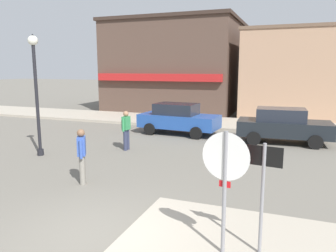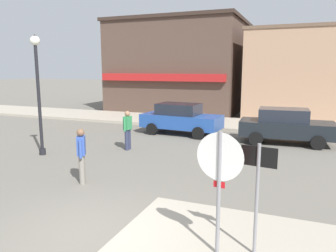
{
  "view_description": "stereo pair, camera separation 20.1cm",
  "coord_description": "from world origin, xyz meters",
  "px_view_note": "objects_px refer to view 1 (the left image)",
  "views": [
    {
      "loc": [
        3.53,
        -5.08,
        3.3
      ],
      "look_at": [
        -0.1,
        4.5,
        1.5
      ],
      "focal_mm": 35.0,
      "sensor_mm": 36.0,
      "label": 1
    },
    {
      "loc": [
        3.71,
        -5.01,
        3.3
      ],
      "look_at": [
        -0.1,
        4.5,
        1.5
      ],
      "focal_mm": 35.0,
      "sensor_mm": 36.0,
      "label": 2
    }
  ],
  "objects_px": {
    "pedestrian_crossing_far": "(82,155)",
    "parked_car_second": "(283,125)",
    "stop_sign": "(225,177)",
    "parked_car_nearest": "(178,118)",
    "lamp_post": "(35,78)",
    "pedestrian_crossing_near": "(126,129)",
    "one_way_sign": "(263,188)"
  },
  "relations": [
    {
      "from": "one_way_sign",
      "to": "pedestrian_crossing_far",
      "type": "height_order",
      "value": "one_way_sign"
    },
    {
      "from": "stop_sign",
      "to": "lamp_post",
      "type": "height_order",
      "value": "lamp_post"
    },
    {
      "from": "one_way_sign",
      "to": "pedestrian_crossing_far",
      "type": "relative_size",
      "value": 1.3
    },
    {
      "from": "lamp_post",
      "to": "parked_car_second",
      "type": "xyz_separation_m",
      "value": [
        8.64,
        5.58,
        -2.15
      ]
    },
    {
      "from": "parked_car_nearest",
      "to": "pedestrian_crossing_far",
      "type": "height_order",
      "value": "pedestrian_crossing_far"
    },
    {
      "from": "stop_sign",
      "to": "pedestrian_crossing_far",
      "type": "distance_m",
      "value": 5.22
    },
    {
      "from": "one_way_sign",
      "to": "parked_car_nearest",
      "type": "relative_size",
      "value": 0.51
    },
    {
      "from": "one_way_sign",
      "to": "parked_car_second",
      "type": "distance_m",
      "value": 9.86
    },
    {
      "from": "one_way_sign",
      "to": "parked_car_second",
      "type": "xyz_separation_m",
      "value": [
        0.07,
        9.85,
        -0.52
      ]
    },
    {
      "from": "lamp_post",
      "to": "pedestrian_crossing_far",
      "type": "height_order",
      "value": "lamp_post"
    },
    {
      "from": "stop_sign",
      "to": "one_way_sign",
      "type": "distance_m",
      "value": 0.66
    },
    {
      "from": "parked_car_nearest",
      "to": "parked_car_second",
      "type": "relative_size",
      "value": 1.0
    },
    {
      "from": "pedestrian_crossing_far",
      "to": "parked_car_second",
      "type": "bearing_deg",
      "value": 55.56
    },
    {
      "from": "stop_sign",
      "to": "parked_car_second",
      "type": "xyz_separation_m",
      "value": [
        0.67,
        10.06,
        -0.71
      ]
    },
    {
      "from": "lamp_post",
      "to": "pedestrian_crossing_near",
      "type": "distance_m",
      "value": 3.93
    },
    {
      "from": "one_way_sign",
      "to": "pedestrian_crossing_near",
      "type": "height_order",
      "value": "one_way_sign"
    },
    {
      "from": "lamp_post",
      "to": "stop_sign",
      "type": "bearing_deg",
      "value": -29.32
    },
    {
      "from": "pedestrian_crossing_near",
      "to": "stop_sign",
      "type": "bearing_deg",
      "value": -50.58
    },
    {
      "from": "pedestrian_crossing_near",
      "to": "parked_car_nearest",
      "type": "bearing_deg",
      "value": 77.03
    },
    {
      "from": "parked_car_second",
      "to": "stop_sign",
      "type": "bearing_deg",
      "value": -93.79
    },
    {
      "from": "one_way_sign",
      "to": "pedestrian_crossing_near",
      "type": "relative_size",
      "value": 1.3
    },
    {
      "from": "lamp_post",
      "to": "parked_car_nearest",
      "type": "distance_m",
      "value": 7.2
    },
    {
      "from": "lamp_post",
      "to": "pedestrian_crossing_near",
      "type": "relative_size",
      "value": 2.82
    },
    {
      "from": "lamp_post",
      "to": "pedestrian_crossing_near",
      "type": "xyz_separation_m",
      "value": [
        2.7,
        1.94,
        -2.09
      ]
    },
    {
      "from": "pedestrian_crossing_near",
      "to": "one_way_sign",
      "type": "bearing_deg",
      "value": -46.57
    },
    {
      "from": "stop_sign",
      "to": "pedestrian_crossing_near",
      "type": "height_order",
      "value": "stop_sign"
    },
    {
      "from": "stop_sign",
      "to": "parked_car_second",
      "type": "distance_m",
      "value": 10.11
    },
    {
      "from": "stop_sign",
      "to": "parked_car_nearest",
      "type": "height_order",
      "value": "stop_sign"
    },
    {
      "from": "pedestrian_crossing_far",
      "to": "stop_sign",
      "type": "bearing_deg",
      "value": -27.73
    },
    {
      "from": "stop_sign",
      "to": "parked_car_nearest",
      "type": "relative_size",
      "value": 0.56
    },
    {
      "from": "lamp_post",
      "to": "parked_car_second",
      "type": "height_order",
      "value": "lamp_post"
    },
    {
      "from": "lamp_post",
      "to": "pedestrian_crossing_far",
      "type": "bearing_deg",
      "value": -31.37
    }
  ]
}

